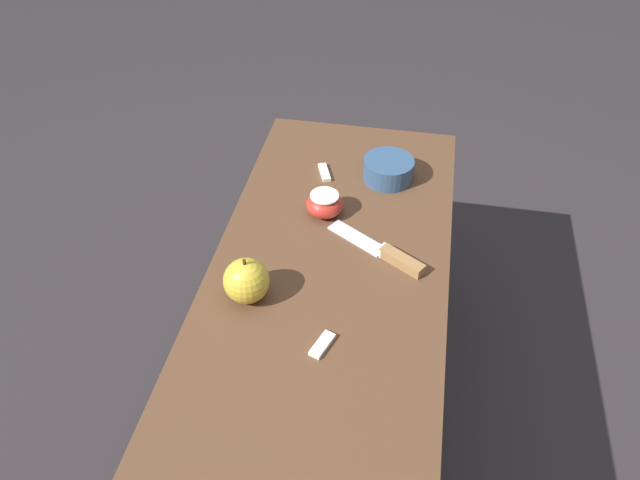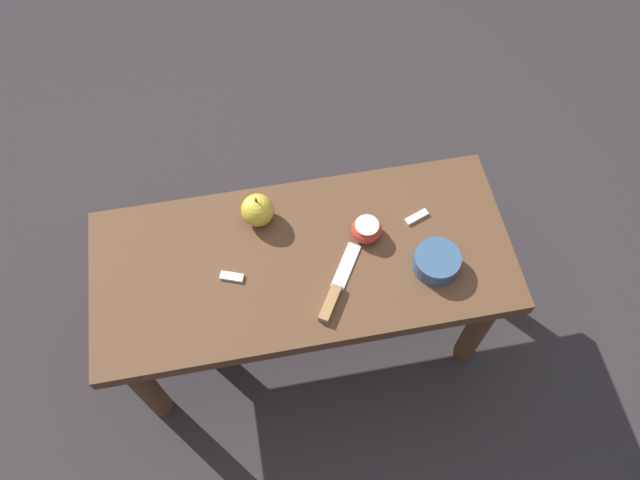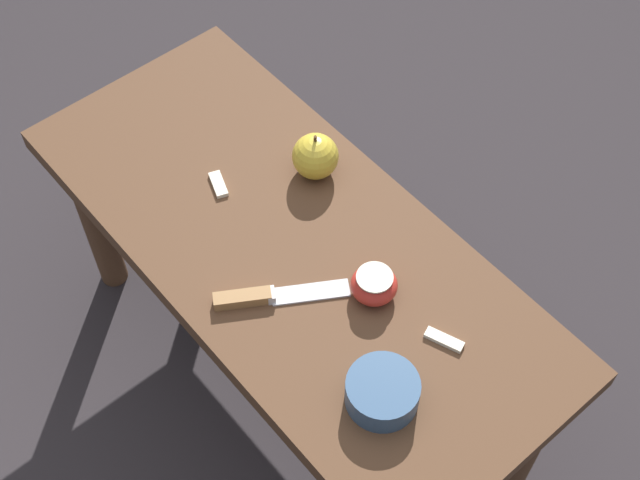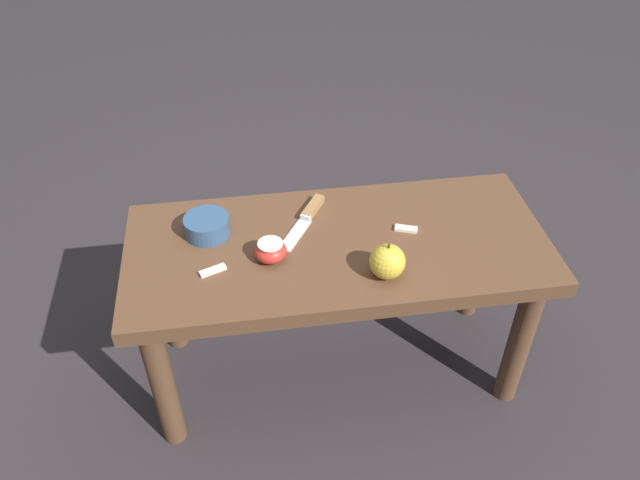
{
  "view_description": "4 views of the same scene",
  "coord_description": "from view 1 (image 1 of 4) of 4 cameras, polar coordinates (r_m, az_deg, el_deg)",
  "views": [
    {
      "loc": [
        -0.79,
        -0.13,
        1.27
      ],
      "look_at": [
        0.05,
        0.02,
        0.49
      ],
      "focal_mm": 35.0,
      "sensor_mm": 36.0,
      "label": 1
    },
    {
      "loc": [
        -0.08,
        -0.67,
        1.78
      ],
      "look_at": [
        0.05,
        0.02,
        0.49
      ],
      "focal_mm": 35.0,
      "sensor_mm": 36.0,
      "label": 2
    },
    {
      "loc": [
        0.67,
        -0.51,
        1.66
      ],
      "look_at": [
        0.05,
        0.02,
        0.49
      ],
      "focal_mm": 50.0,
      "sensor_mm": 36.0,
      "label": 3
    },
    {
      "loc": [
        0.21,
        1.11,
        1.42
      ],
      "look_at": [
        0.05,
        0.02,
        0.49
      ],
      "focal_mm": 35.0,
      "sensor_mm": 36.0,
      "label": 4
    }
  ],
  "objects": [
    {
      "name": "bowl",
      "position": [
        1.35,
        6.27,
        6.43
      ],
      "size": [
        0.11,
        0.11,
        0.05
      ],
      "color": "#335175",
      "rests_on": "wooden_bench"
    },
    {
      "name": "apple_cut",
      "position": [
        1.25,
        0.41,
        3.31
      ],
      "size": [
        0.07,
        0.07,
        0.05
      ],
      "color": "red",
      "rests_on": "wooden_bench"
    },
    {
      "name": "apple_slice_center",
      "position": [
        1.37,
        0.41,
        6.2
      ],
      "size": [
        0.06,
        0.04,
        0.01
      ],
      "color": "silver",
      "rests_on": "wooden_bench"
    },
    {
      "name": "ground_plane",
      "position": [
        1.5,
        0.58,
        -15.41
      ],
      "size": [
        8.0,
        8.0,
        0.0
      ],
      "primitive_type": "plane",
      "color": "#2D282B"
    },
    {
      "name": "apple_whole",
      "position": [
        1.08,
        -6.75,
        -3.72
      ],
      "size": [
        0.08,
        0.08,
        0.09
      ],
      "color": "gold",
      "rests_on": "wooden_bench"
    },
    {
      "name": "knife",
      "position": [
        1.17,
        6.31,
        -1.31
      ],
      "size": [
        0.14,
        0.2,
        0.02
      ],
      "rotation": [
        0.0,
        0.0,
        1.02
      ],
      "color": "silver",
      "rests_on": "wooden_bench"
    },
    {
      "name": "wooden_bench",
      "position": [
        1.2,
        0.71,
        -5.45
      ],
      "size": [
        1.0,
        0.44,
        0.46
      ],
      "color": "brown",
      "rests_on": "ground_plane"
    },
    {
      "name": "apple_slice_near_knife",
      "position": [
        1.02,
        0.2,
        -9.55
      ],
      "size": [
        0.06,
        0.04,
        0.01
      ],
      "color": "silver",
      "rests_on": "wooden_bench"
    }
  ]
}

